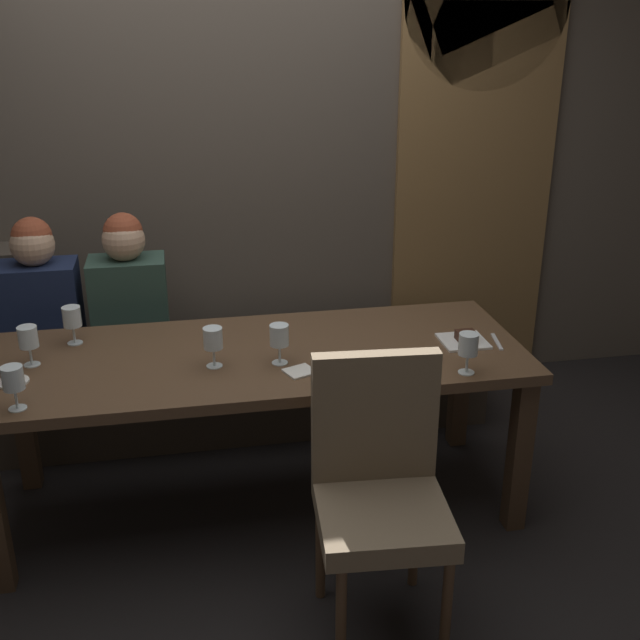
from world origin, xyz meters
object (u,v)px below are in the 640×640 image
at_px(wine_glass_end_right, 13,379).
at_px(wine_glass_end_left, 213,340).
at_px(wine_glass_near_right, 468,345).
at_px(diner_bearded, 129,292).
at_px(chair_near_side, 379,478).
at_px(wine_glass_far_right, 72,318).
at_px(dessert_plate, 464,339).
at_px(fork_on_table, 497,342).
at_px(banquette_bench, 246,388).
at_px(espresso_cup, 12,376).
at_px(dining_table, 259,372).
at_px(wine_glass_far_left, 279,336).
at_px(wine_glass_center_front, 28,339).
at_px(diner_redhead, 40,298).

bearing_deg(wine_glass_end_right, wine_glass_end_left, 17.68).
bearing_deg(wine_glass_near_right, diner_bearded, 141.67).
bearing_deg(chair_near_side, diner_bearded, 121.53).
relative_size(wine_glass_far_right, dessert_plate, 0.86).
bearing_deg(wine_glass_far_right, wine_glass_near_right, -20.84).
distance_m(chair_near_side, fork_on_table, 0.95).
distance_m(banquette_bench, espresso_cup, 1.35).
bearing_deg(dining_table, diner_bearded, 127.74).
xyz_separation_m(wine_glass_far_left, wine_glass_center_front, (-0.97, 0.17, -0.00)).
xyz_separation_m(chair_near_side, fork_on_table, (0.68, 0.64, 0.18)).
bearing_deg(diner_redhead, fork_on_table, -21.88).
bearing_deg(wine_glass_center_front, dining_table, -3.08).
bearing_deg(diner_bearded, wine_glass_center_front, -118.42).
bearing_deg(espresso_cup, wine_glass_end_right, -76.32).
bearing_deg(fork_on_table, wine_glass_center_front, -173.81).
xyz_separation_m(diner_redhead, wine_glass_end_left, (0.77, -0.80, 0.06)).
distance_m(dessert_plate, fork_on_table, 0.14).
relative_size(banquette_bench, diner_bearded, 3.43).
relative_size(chair_near_side, wine_glass_far_left, 5.98).
bearing_deg(wine_glass_near_right, wine_glass_far_right, 159.16).
bearing_deg(wine_glass_far_left, dining_table, 122.33).
relative_size(wine_glass_center_front, dessert_plate, 0.86).
height_order(wine_glass_far_left, wine_glass_near_right, same).
xyz_separation_m(wine_glass_near_right, wine_glass_far_right, (-1.52, 0.58, 0.00)).
relative_size(wine_glass_end_right, dessert_plate, 0.86).
xyz_separation_m(wine_glass_end_right, wine_glass_center_front, (-0.01, 0.37, -0.00)).
distance_m(wine_glass_far_right, fork_on_table, 1.79).
relative_size(banquette_bench, wine_glass_far_right, 15.24).
xyz_separation_m(banquette_bench, wine_glass_end_left, (-0.18, -0.80, 0.62)).
xyz_separation_m(wine_glass_near_right, dessert_plate, (0.10, 0.29, -0.10)).
distance_m(banquette_bench, wine_glass_center_front, 1.27).
height_order(wine_glass_far_right, espresso_cup, wine_glass_far_right).
xyz_separation_m(dining_table, wine_glass_end_right, (-0.89, -0.32, 0.20)).
bearing_deg(banquette_bench, wine_glass_center_front, -143.97).
bearing_deg(wine_glass_center_front, fork_on_table, -3.92).
xyz_separation_m(wine_glass_end_right, wine_glass_far_right, (0.14, 0.56, 0.00)).
relative_size(espresso_cup, fork_on_table, 0.71).
xyz_separation_m(dining_table, espresso_cup, (-0.94, -0.10, 0.11)).
bearing_deg(fork_on_table, wine_glass_end_left, -169.09).
distance_m(wine_glass_end_left, fork_on_table, 1.20).
relative_size(wine_glass_end_right, wine_glass_far_right, 1.00).
bearing_deg(chair_near_side, wine_glass_far_right, 138.32).
bearing_deg(fork_on_table, espresso_cup, -169.29).
distance_m(wine_glass_far_right, dessert_plate, 1.65).
xyz_separation_m(wine_glass_far_left, wine_glass_far_right, (-0.82, 0.36, 0.00)).
bearing_deg(wine_glass_near_right, wine_glass_end_left, 165.89).
xyz_separation_m(wine_glass_near_right, espresso_cup, (-1.72, 0.24, -0.09)).
distance_m(diner_redhead, wine_glass_far_left, 1.31).
height_order(chair_near_side, wine_glass_near_right, chair_near_side).
distance_m(dining_table, wine_glass_end_right, 0.97).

